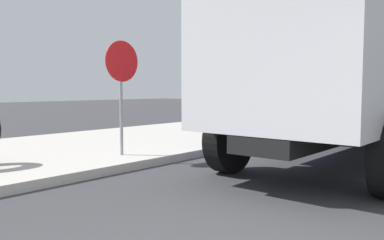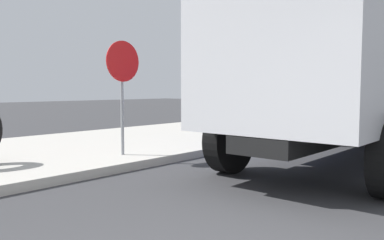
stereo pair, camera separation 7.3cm
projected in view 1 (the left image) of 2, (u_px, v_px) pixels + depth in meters
name	position (u px, v px, depth m)	size (l,w,h in m)	color
stop_sign	(122.00, 76.00, 7.53)	(0.76, 0.08, 2.14)	gray
dump_truck_blue	(351.00, 77.00, 7.47)	(7.02, 2.84, 3.00)	#1E3899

